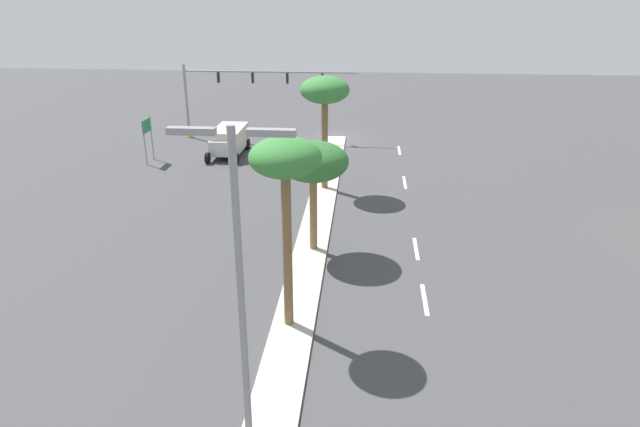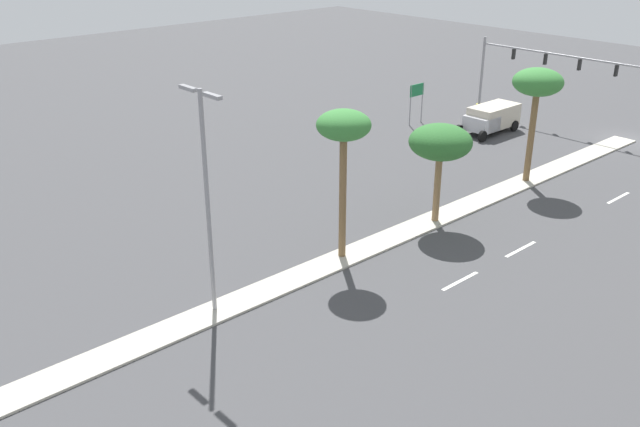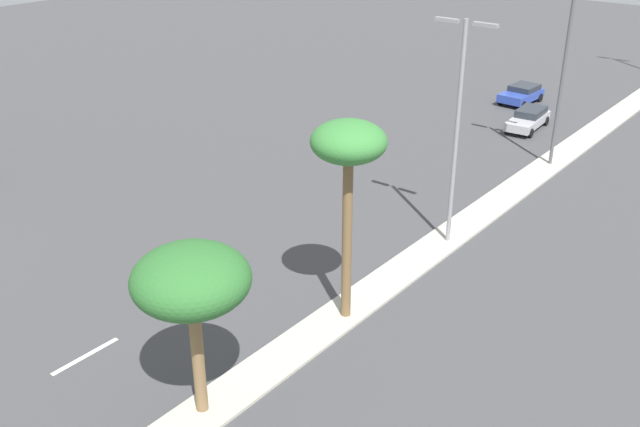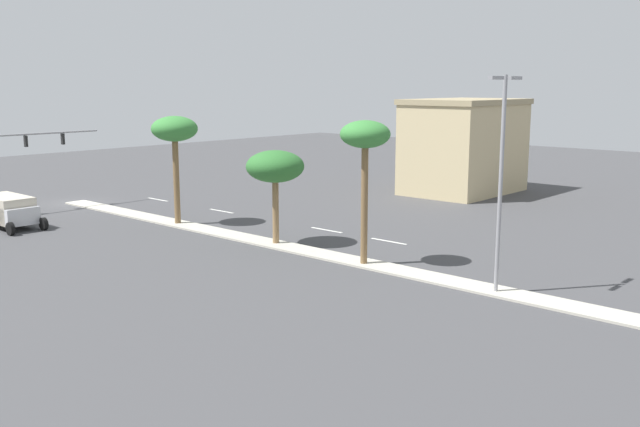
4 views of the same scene
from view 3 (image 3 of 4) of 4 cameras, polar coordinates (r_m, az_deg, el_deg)
The scene contains 10 objects.
ground_plane at distance 32.49m, azimuth 6.87°, elevation -4.33°, with size 160.00×160.00×0.00m, color #424244.
median_curb at distance 40.92m, azimuth 14.73°, elevation 1.55°, with size 1.80×94.37×0.12m, color #B7B2A3.
lane_stripe_leading at distance 28.15m, azimuth -18.08°, elevation -10.68°, with size 0.20×2.80×0.01m, color silver.
lane_stripe_mid at distance 30.76m, azimuth -9.84°, elevation -6.37°, with size 0.20×2.80×0.01m, color silver.
palm_tree_far at distance 21.93m, azimuth -10.16°, elevation -5.31°, with size 3.66×3.66×5.90m.
palm_tree_trailing at distance 25.74m, azimuth 2.27°, elevation 5.08°, with size 2.77×2.77×8.02m.
street_lamp_front at distance 32.67m, azimuth 10.86°, elevation 7.39°, with size 2.90×0.24×10.38m.
street_lamp_center at distance 44.01m, azimuth 18.83°, elevation 11.42°, with size 2.90×0.24×10.83m.
sedan_blue_outboard at distance 57.98m, azimuth 15.67°, elevation 9.13°, with size 2.30×4.01×1.34m.
sedan_silver_leading at distance 51.97m, azimuth 16.18°, elevation 7.24°, with size 2.13×4.65×1.35m.
Camera 3 is at (14.40, 12.35, 15.96)m, focal length 40.41 mm.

